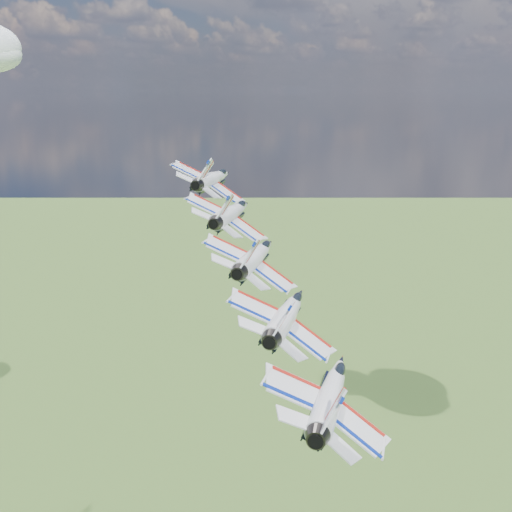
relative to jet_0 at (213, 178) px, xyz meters
The scene contains 5 objects.
jet_0 is the anchor object (origin of this frame).
jet_1 12.74m from the jet_0, 46.09° to the right, with size 11.55×17.11×5.11m, color white, non-canonical shape.
jet_2 25.48m from the jet_0, 46.09° to the right, with size 11.55×17.11×5.11m, color white, non-canonical shape.
jet_3 38.22m from the jet_0, 46.09° to the right, with size 11.55×17.11×5.11m, color silver, non-canonical shape.
jet_4 50.96m from the jet_0, 46.09° to the right, with size 11.55×17.11×5.11m, color white, non-canonical shape.
Camera 1 is at (30.49, -72.31, 161.86)m, focal length 45.00 mm.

